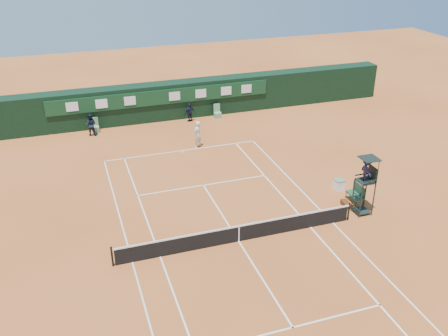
{
  "coord_description": "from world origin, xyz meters",
  "views": [
    {
      "loc": [
        -7.51,
        -19.95,
        14.85
      ],
      "look_at": [
        1.22,
        6.0,
        1.2
      ],
      "focal_mm": 40.0,
      "sensor_mm": 36.0,
      "label": 1
    }
  ],
  "objects_px": {
    "player_bench": "(357,192)",
    "cooler": "(339,184)",
    "umpire_chair": "(366,174)",
    "player": "(197,134)",
    "tennis_net": "(239,233)"
  },
  "relations": [
    {
      "from": "cooler",
      "to": "player",
      "type": "height_order",
      "value": "player"
    },
    {
      "from": "tennis_net",
      "to": "cooler",
      "type": "distance_m",
      "value": 8.42
    },
    {
      "from": "umpire_chair",
      "to": "player_bench",
      "type": "bearing_deg",
      "value": 70.92
    },
    {
      "from": "player_bench",
      "to": "cooler",
      "type": "relative_size",
      "value": 1.86
    },
    {
      "from": "umpire_chair",
      "to": "player",
      "type": "distance_m",
      "value": 13.37
    },
    {
      "from": "umpire_chair",
      "to": "player_bench",
      "type": "xyz_separation_m",
      "value": [
        0.42,
        1.23,
        -1.86
      ]
    },
    {
      "from": "player_bench",
      "to": "umpire_chair",
      "type": "bearing_deg",
      "value": -109.08
    },
    {
      "from": "umpire_chair",
      "to": "cooler",
      "type": "bearing_deg",
      "value": 85.3
    },
    {
      "from": "tennis_net",
      "to": "umpire_chair",
      "type": "xyz_separation_m",
      "value": [
        7.51,
        0.42,
        1.95
      ]
    },
    {
      "from": "player_bench",
      "to": "cooler",
      "type": "height_order",
      "value": "player_bench"
    },
    {
      "from": "cooler",
      "to": "tennis_net",
      "type": "bearing_deg",
      "value": -156.93
    },
    {
      "from": "tennis_net",
      "to": "umpire_chair",
      "type": "height_order",
      "value": "umpire_chair"
    },
    {
      "from": "cooler",
      "to": "player_bench",
      "type": "bearing_deg",
      "value": -83.52
    },
    {
      "from": "player_bench",
      "to": "cooler",
      "type": "xyz_separation_m",
      "value": [
        -0.19,
        1.65,
        -0.27
      ]
    },
    {
      "from": "umpire_chair",
      "to": "player_bench",
      "type": "relative_size",
      "value": 2.85
    }
  ]
}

